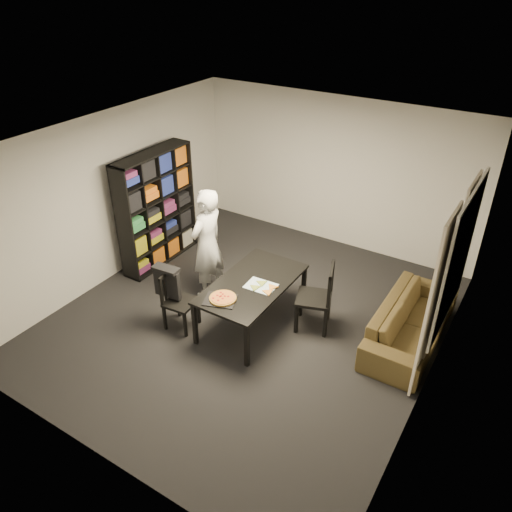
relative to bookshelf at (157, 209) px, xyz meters
The scene contains 16 objects.
room 2.26m from the bookshelf, 15.56° to the right, with size 5.01×5.51×2.61m.
window_pane 4.67m from the bookshelf, ahead, with size 0.02×1.40×1.60m, color black.
window_frame 4.67m from the bookshelf, ahead, with size 0.03×1.52×1.72m, color white.
curtain_left 4.59m from the bookshelf, ahead, with size 0.03×0.70×2.25m, color beige.
curtain_right 4.59m from the bookshelf, ahead, with size 0.03×0.70×2.25m, color beige.
bookshelf is the anchor object (origin of this frame).
dining_table 2.36m from the bookshelf, 16.16° to the right, with size 0.90×1.63×0.68m.
chair_left 1.90m from the bookshelf, 42.06° to the right, with size 0.42×0.42×0.85m.
chair_right 3.12m from the bookshelf, ahead, with size 0.59×0.59×0.99m.
draped_jacket 1.78m from the bookshelf, 44.78° to the right, with size 0.40×0.19×0.47m.
person 1.37m from the bookshelf, 16.80° to the right, with size 0.63×0.41×1.73m, color silver.
baking_tray 2.44m from the bookshelf, 29.75° to the right, with size 0.40×0.32×0.01m, color black.
pepperoni_pizza 2.45m from the bookshelf, 28.90° to the right, with size 0.35×0.35×0.03m.
kitchen_towel 2.49m from the bookshelf, 15.47° to the right, with size 0.40×0.30×0.01m, color white.
pizza_slices 2.55m from the bookshelf, 15.38° to the right, with size 0.37×0.31×0.01m, color gold, non-canonical shape.
sofa 4.29m from the bookshelf, ahead, with size 1.96×0.77×0.57m, color #44361B.
Camera 1 is at (3.08, -4.76, 4.47)m, focal length 35.00 mm.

